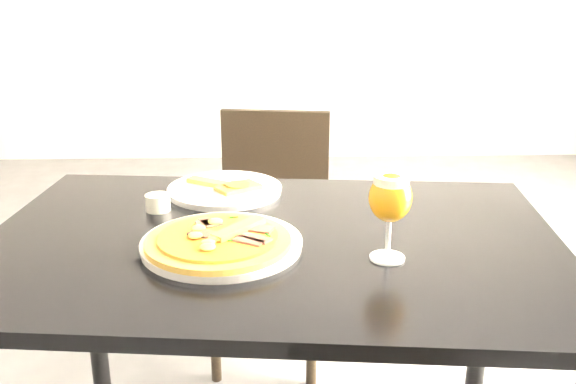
{
  "coord_description": "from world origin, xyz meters",
  "views": [
    {
      "loc": [
        -0.11,
        -1.49,
        1.27
      ],
      "look_at": [
        -0.07,
        -0.2,
        0.83
      ],
      "focal_mm": 40.0,
      "sensor_mm": 36.0,
      "label": 1
    }
  ],
  "objects_px": {
    "dining_table": "(272,276)",
    "pizza": "(218,239)",
    "beer_glass": "(390,198)",
    "chair_far": "(271,227)"
  },
  "relations": [
    {
      "from": "dining_table",
      "to": "chair_far",
      "type": "bearing_deg",
      "value": 95.41
    },
    {
      "from": "dining_table",
      "to": "beer_glass",
      "type": "bearing_deg",
      "value": -21.65
    },
    {
      "from": "dining_table",
      "to": "chair_far",
      "type": "height_order",
      "value": "chair_far"
    },
    {
      "from": "dining_table",
      "to": "beer_glass",
      "type": "distance_m",
      "value": 0.33
    },
    {
      "from": "chair_far",
      "to": "beer_glass",
      "type": "bearing_deg",
      "value": -67.76
    },
    {
      "from": "dining_table",
      "to": "pizza",
      "type": "bearing_deg",
      "value": -139.86
    },
    {
      "from": "dining_table",
      "to": "pizza",
      "type": "distance_m",
      "value": 0.17
    },
    {
      "from": "dining_table",
      "to": "beer_glass",
      "type": "xyz_separation_m",
      "value": [
        0.22,
        -0.11,
        0.21
      ]
    },
    {
      "from": "pizza",
      "to": "beer_glass",
      "type": "height_order",
      "value": "beer_glass"
    },
    {
      "from": "dining_table",
      "to": "chair_far",
      "type": "relative_size",
      "value": 1.52
    }
  ]
}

